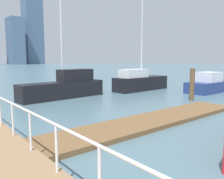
{
  "coord_description": "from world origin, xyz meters",
  "views": [
    {
      "loc": [
        -5.2,
        4.5,
        2.79
      ],
      "look_at": [
        0.67,
        11.71,
        1.6
      ],
      "focal_mm": 37.01,
      "sensor_mm": 36.0,
      "label": 1
    }
  ],
  "objects": [
    {
      "name": "skyline_tower_5",
      "position": [
        56.4,
        168.56,
        41.67
      ],
      "size": [
        12.94,
        10.32,
        83.33
      ],
      "primitive_type": "cube",
      "rotation": [
        0.0,
        0.0,
        0.09
      ],
      "color": "slate",
      "rests_on": "ground_plane"
    },
    {
      "name": "floating_dock",
      "position": [
        2.37,
        11.2,
        0.09
      ],
      "size": [
        11.75,
        2.0,
        0.18
      ],
      "primitive_type": "cube",
      "color": "brown",
      "rests_on": "ground_plane"
    },
    {
      "name": "ground_plane",
      "position": [
        0.0,
        20.0,
        0.0
      ],
      "size": [
        300.0,
        300.0,
        0.0
      ],
      "primitive_type": "plane",
      "color": "slate"
    },
    {
      "name": "moored_boat_0",
      "position": [
        10.2,
        19.34,
        0.82
      ],
      "size": [
        6.0,
        1.92,
        8.03
      ],
      "color": "black",
      "rests_on": "ground_plane"
    },
    {
      "name": "dock_piling_0",
      "position": [
        9.04,
        13.26,
        1.12
      ],
      "size": [
        0.33,
        0.33,
        2.23
      ],
      "primitive_type": "cylinder",
      "color": "brown",
      "rests_on": "ground_plane"
    },
    {
      "name": "moored_boat_2",
      "position": [
        14.32,
        14.72,
        0.65
      ],
      "size": [
        5.59,
        2.01,
        1.76
      ],
      "color": "navy",
      "rests_on": "ground_plane"
    },
    {
      "name": "boardwalk_railing",
      "position": [
        -3.15,
        6.56,
        1.23
      ],
      "size": [
        0.06,
        23.31,
        1.08
      ],
      "color": "white",
      "rests_on": "boardwalk"
    },
    {
      "name": "skyline_tower_4",
      "position": [
        42.22,
        161.9,
        14.82
      ],
      "size": [
        8.19,
        13.69,
        29.63
      ],
      "primitive_type": "cube",
      "rotation": [
        0.0,
        0.0,
        0.01
      ],
      "color": "slate",
      "rests_on": "ground_plane"
    },
    {
      "name": "moored_boat_3",
      "position": [
        2.83,
        19.86,
        0.84
      ],
      "size": [
        6.69,
        2.02,
        9.05
      ],
      "color": "black",
      "rests_on": "ground_plane"
    }
  ]
}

